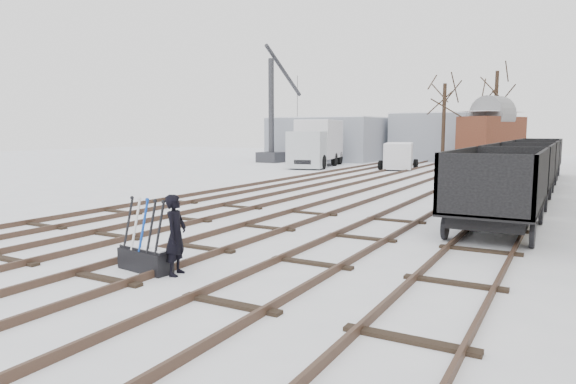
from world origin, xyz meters
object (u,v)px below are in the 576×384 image
object	(u,v)px
freight_wagon_a	(498,200)
lorry	(317,143)
ground_frame	(145,257)
crane	(273,132)
worker	(176,235)
box_van_wagon	(491,134)
panel_van	(399,155)

from	to	relation	value
freight_wagon_a	lorry	distance (m)	26.45
ground_frame	crane	distance (m)	36.09
worker	lorry	distance (m)	30.94
freight_wagon_a	crane	xyz separation A→B (m)	(-21.89, 24.22, 1.82)
worker	box_van_wagon	size ratio (longest dim) A/B	0.25
ground_frame	freight_wagon_a	distance (m)	9.85
ground_frame	freight_wagon_a	world-z (taller)	freight_wagon_a
ground_frame	worker	size ratio (longest dim) A/B	0.92
lorry	ground_frame	bearing A→B (deg)	-81.67
ground_frame	freight_wagon_a	size ratio (longest dim) A/B	0.26
freight_wagon_a	box_van_wagon	xyz separation A→B (m)	(-4.10, 29.03, 1.65)
panel_van	box_van_wagon	bearing A→B (deg)	40.22
worker	box_van_wagon	distance (m)	36.94
ground_frame	freight_wagon_a	xyz separation A→B (m)	(5.76, 7.97, 0.61)
freight_wagon_a	panel_van	world-z (taller)	freight_wagon_a
lorry	panel_van	bearing A→B (deg)	-6.16
crane	panel_van	bearing A→B (deg)	-8.62
worker	box_van_wagon	bearing A→B (deg)	-17.78
lorry	freight_wagon_a	bearing A→B (deg)	-63.86
worker	box_van_wagon	xyz separation A→B (m)	(0.91, 36.89, 1.73)
worker	lorry	bearing A→B (deg)	4.41
lorry	box_van_wagon	bearing A→B (deg)	22.82
ground_frame	crane	size ratio (longest dim) A/B	0.14
ground_frame	panel_van	distance (m)	29.82
freight_wagon_a	panel_van	size ratio (longest dim) A/B	1.21
box_van_wagon	crane	size ratio (longest dim) A/B	0.63
panel_van	crane	bearing A→B (deg)	154.29
lorry	panel_van	world-z (taller)	lorry
worker	freight_wagon_a	world-z (taller)	freight_wagon_a
freight_wagon_a	ground_frame	bearing A→B (deg)	-125.88
panel_van	crane	xyz separation A→B (m)	(-12.40, 2.62, 1.70)
freight_wagon_a	lorry	size ratio (longest dim) A/B	0.68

